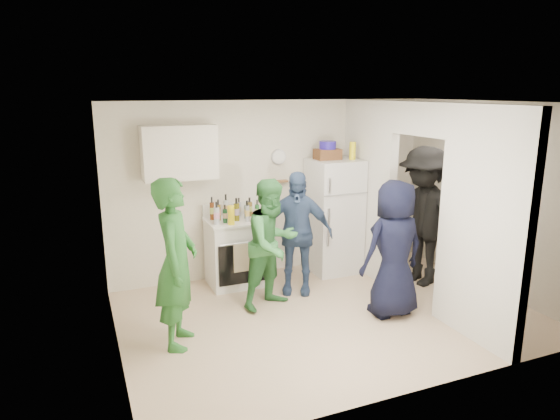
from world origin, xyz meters
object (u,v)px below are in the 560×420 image
object	(u,v)px
blue_bowl	(328,145)
stove	(236,252)
person_navy	(394,249)
person_green_left	(176,263)
yellow_cup_stack_top	(352,151)
wicker_basket	(327,154)
fridge	(334,216)
person_green_center	(272,244)
person_nook	(423,216)
person_denim	(296,233)

from	to	relation	value
blue_bowl	stove	bearing A→B (deg)	-179.18
person_navy	person_green_left	bearing A→B (deg)	-8.02
yellow_cup_stack_top	person_green_left	bearing A→B (deg)	-155.90
stove	wicker_basket	xyz separation A→B (m)	(1.40, 0.02, 1.28)
fridge	person_green_center	bearing A→B (deg)	-147.31
fridge	yellow_cup_stack_top	xyz separation A→B (m)	(0.22, -0.10, 0.96)
yellow_cup_stack_top	person_green_center	size ratio (longest dim) A/B	0.16
yellow_cup_stack_top	person_navy	distance (m)	1.82
stove	wicker_basket	distance (m)	1.90
person_green_left	person_green_center	size ratio (longest dim) A/B	1.12
person_green_left	blue_bowl	bearing A→B (deg)	-38.95
person_navy	yellow_cup_stack_top	bearing A→B (deg)	-103.00
fridge	yellow_cup_stack_top	bearing A→B (deg)	-24.44
person_green_left	wicker_basket	bearing A→B (deg)	-38.95
wicker_basket	person_green_center	bearing A→B (deg)	-143.61
wicker_basket	person_nook	bearing A→B (deg)	-44.10
person_denim	person_nook	world-z (taller)	person_nook
wicker_basket	yellow_cup_stack_top	xyz separation A→B (m)	(0.32, -0.15, 0.05)
fridge	yellow_cup_stack_top	distance (m)	0.99
yellow_cup_stack_top	person_denim	bearing A→B (deg)	-157.77
person_green_left	person_denim	xyz separation A→B (m)	(1.72, 0.81, -0.08)
yellow_cup_stack_top	wicker_basket	bearing A→B (deg)	154.89
person_navy	person_nook	size ratio (longest dim) A/B	0.86
wicker_basket	yellow_cup_stack_top	distance (m)	0.36
person_denim	person_nook	size ratio (longest dim) A/B	0.85
wicker_basket	person_green_left	bearing A→B (deg)	-150.49
person_navy	person_nook	world-z (taller)	person_nook
person_green_center	person_denim	bearing A→B (deg)	12.42
person_green_center	person_nook	distance (m)	2.19
yellow_cup_stack_top	person_denim	size ratio (longest dim) A/B	0.15
fridge	person_green_left	xyz separation A→B (m)	(-2.57, -1.35, 0.06)
fridge	blue_bowl	distance (m)	1.04
blue_bowl	person_navy	bearing A→B (deg)	-89.05
person_green_center	person_nook	size ratio (longest dim) A/B	0.84
wicker_basket	person_navy	distance (m)	1.90
person_denim	person_nook	bearing A→B (deg)	16.01
wicker_basket	blue_bowl	size ratio (longest dim) A/B	1.46
stove	person_navy	distance (m)	2.20
fridge	person_denim	bearing A→B (deg)	-147.72
person_green_left	stove	bearing A→B (deg)	-16.25
wicker_basket	person_green_left	xyz separation A→B (m)	(-2.47, -1.40, -0.84)
person_green_left	yellow_cup_stack_top	bearing A→B (deg)	-44.36
yellow_cup_stack_top	person_green_center	xyz separation A→B (m)	(-1.52, -0.73, -0.99)
wicker_basket	person_green_left	world-z (taller)	wicker_basket
blue_bowl	person_denim	size ratio (longest dim) A/B	0.15
fridge	person_navy	size ratio (longest dim) A/B	1.02
person_green_left	person_navy	size ratio (longest dim) A/B	1.09
person_green_left	person_green_center	world-z (taller)	person_green_left
fridge	wicker_basket	distance (m)	0.92
stove	person_denim	xyz separation A→B (m)	(0.65, -0.57, 0.35)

